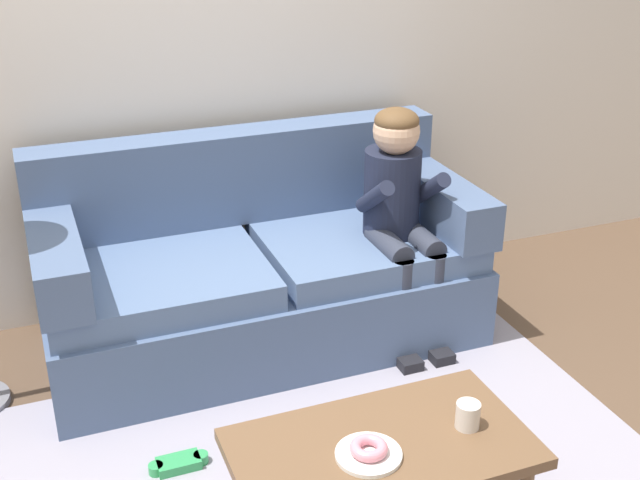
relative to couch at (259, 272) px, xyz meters
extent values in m
plane|color=brown|center=(-0.11, -0.85, -0.34)|extent=(10.00, 10.00, 0.00)
cube|color=silver|center=(-0.11, 0.55, 1.06)|extent=(8.00, 0.10, 2.80)
cube|color=slate|center=(0.00, -0.05, -0.15)|extent=(1.97, 0.90, 0.38)
cube|color=slate|center=(-0.49, -0.10, 0.10)|extent=(0.94, 0.74, 0.12)
cube|color=slate|center=(0.49, -0.10, 0.10)|extent=(0.94, 0.74, 0.12)
cube|color=slate|center=(0.00, 0.30, 0.38)|extent=(1.97, 0.20, 0.44)
cube|color=slate|center=(-0.88, -0.05, 0.27)|extent=(0.20, 0.90, 0.22)
cube|color=slate|center=(0.88, -0.05, 0.27)|extent=(0.20, 0.90, 0.22)
cube|color=brown|center=(-0.02, -1.39, 0.03)|extent=(0.96, 0.53, 0.04)
cylinder|color=brown|center=(0.39, -1.19, -0.17)|extent=(0.04, 0.04, 0.35)
cylinder|color=#1E2338|center=(0.61, -0.13, 0.36)|extent=(0.26, 0.26, 0.40)
sphere|color=#DBAD89|center=(0.61, -0.15, 0.65)|extent=(0.21, 0.21, 0.21)
ellipsoid|color=brown|center=(0.61, -0.15, 0.70)|extent=(0.20, 0.20, 0.12)
cylinder|color=#333847|center=(0.53, -0.28, 0.17)|extent=(0.11, 0.30, 0.11)
cylinder|color=#333847|center=(0.53, -0.43, -0.06)|extent=(0.09, 0.09, 0.44)
cube|color=black|center=(0.53, -0.48, -0.31)|extent=(0.10, 0.20, 0.06)
cylinder|color=#1E2338|center=(0.47, -0.23, 0.39)|extent=(0.07, 0.29, 0.23)
cylinder|color=#333847|center=(0.69, -0.28, 0.17)|extent=(0.11, 0.30, 0.11)
cylinder|color=#333847|center=(0.69, -0.43, -0.06)|extent=(0.09, 0.09, 0.44)
cube|color=black|center=(0.69, -0.48, -0.31)|extent=(0.10, 0.20, 0.06)
cylinder|color=#1E2338|center=(0.75, -0.23, 0.39)|extent=(0.07, 0.29, 0.23)
cylinder|color=white|center=(-0.09, -1.43, 0.06)|extent=(0.21, 0.21, 0.01)
torus|color=pink|center=(-0.09, -1.43, 0.08)|extent=(0.17, 0.17, 0.04)
cylinder|color=silver|center=(0.27, -1.41, 0.10)|extent=(0.08, 0.08, 0.09)
cube|color=#339E56|center=(-0.58, -0.82, -0.32)|extent=(0.16, 0.09, 0.05)
cylinder|color=#339E56|center=(-0.66, -0.82, -0.32)|extent=(0.06, 0.06, 0.05)
cylinder|color=#339E56|center=(-0.49, -0.82, -0.32)|extent=(0.06, 0.06, 0.05)
camera|label=1|loc=(-0.96, -3.27, 1.72)|focal=45.89mm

